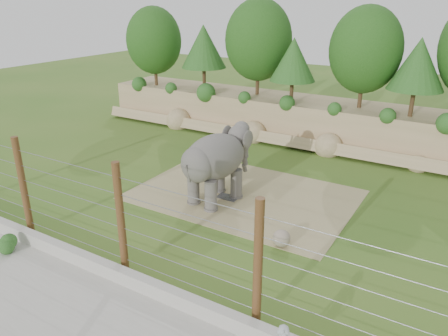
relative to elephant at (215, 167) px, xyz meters
The scene contains 10 objects.
ground 2.46m from the elephant, 79.00° to the right, with size 90.00×90.00×0.00m, color #3C6B21.
back_embankment 11.16m from the elephant, 85.06° to the left, with size 30.00×5.52×8.77m.
dirt_patch 2.19m from the elephant, 54.51° to the left, with size 10.00×7.00×0.02m, color tan.
drain_grate 1.72m from the elephant, 54.16° to the left, with size 1.00×0.60×0.03m, color #262628.
elephant is the anchor object (origin of this frame).
stone_ball 4.91m from the elephant, 26.36° to the right, with size 0.67×0.67×0.67m, color gray.
retaining_wall 6.96m from the elephant, 87.05° to the right, with size 26.00×0.35×0.50m, color #B3B0A5.
walkway 8.96m from the elephant, 87.72° to the right, with size 26.00×4.00×0.01m, color #B3B0A5.
barrier_fence 6.33m from the elephant, 86.81° to the right, with size 20.26×0.26×4.00m.
walkway_shrub 8.77m from the elephant, 118.67° to the right, with size 0.65×0.65×0.65m, color #225B19.
Camera 1 is at (9.38, -13.52, 8.77)m, focal length 35.00 mm.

